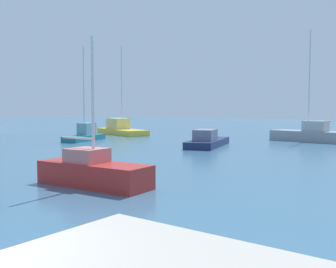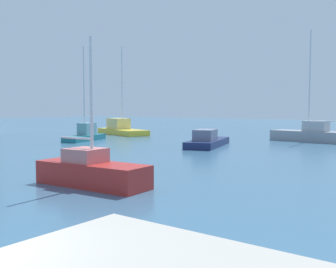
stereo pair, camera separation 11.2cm
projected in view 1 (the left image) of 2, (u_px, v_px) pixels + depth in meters
water at (29, 148)px, 28.95m from camera, size 160.00×160.00×0.00m
sailboat_grey_behind_lamppost at (309, 134)px, 34.47m from camera, size 2.84×6.59×9.65m
motorboat_navy_far_left at (207, 141)px, 30.05m from camera, size 6.81×3.82×1.33m
sailboat_red_outer_mooring at (93, 171)px, 14.85m from camera, size 1.79×4.71×5.58m
sailboat_yellow_distant_north at (121, 129)px, 43.92m from camera, size 5.00×8.22×9.68m
sailboat_teal_center_channel at (85, 134)px, 35.31m from camera, size 5.30×2.91×8.37m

